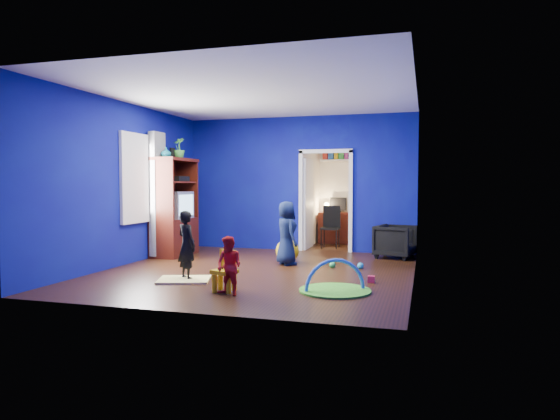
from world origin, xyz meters
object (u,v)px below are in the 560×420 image
(crt_tv, at_px, (176,205))
(toddler_red, at_px, (229,266))
(child_navy, at_px, (286,233))
(study_desk, at_px, (337,228))
(play_mat, at_px, (335,290))
(armchair, at_px, (395,241))
(folding_chair, at_px, (330,228))
(child_black, at_px, (187,245))
(tv_armoire, at_px, (174,207))
(hopper_ball, at_px, (287,251))
(vase, at_px, (166,152))
(kid_chair, at_px, (224,273))

(crt_tv, bearing_deg, toddler_red, -51.97)
(child_navy, height_order, study_desk, child_navy)
(child_navy, bearing_deg, play_mat, 173.04)
(armchair, xyz_separation_m, folding_chair, (-1.50, 1.15, 0.13))
(child_black, relative_size, tv_armoire, 0.53)
(armchair, bearing_deg, hopper_ball, 134.09)
(child_black, xyz_separation_m, crt_tv, (-1.37, 2.23, 0.50))
(crt_tv, xyz_separation_m, study_desk, (2.76, 3.01, -0.65))
(toddler_red, bearing_deg, crt_tv, 147.20)
(toddler_red, xyz_separation_m, tv_armoire, (-2.43, 3.05, 0.60))
(armchair, bearing_deg, child_black, 150.27)
(child_black, relative_size, toddler_red, 1.36)
(vase, bearing_deg, toddler_red, -48.59)
(tv_armoire, xyz_separation_m, kid_chair, (2.28, -2.85, -0.73))
(child_navy, xyz_separation_m, vase, (-2.48, 0.18, 1.49))
(tv_armoire, bearing_deg, kid_chair, -51.39)
(armchair, xyz_separation_m, hopper_ball, (-1.87, -1.12, -0.11))
(hopper_ball, relative_size, folding_chair, 0.47)
(child_black, xyz_separation_m, tv_armoire, (-1.41, 2.23, 0.46))
(hopper_ball, height_order, play_mat, hopper_ball)
(play_mat, bearing_deg, kid_chair, -163.72)
(child_black, relative_size, crt_tv, 1.49)
(child_black, bearing_deg, vase, -20.03)
(toddler_red, bearing_deg, tv_armoire, 147.66)
(child_black, distance_m, child_navy, 2.05)
(toddler_red, relative_size, kid_chair, 1.54)
(study_desk, bearing_deg, folding_chair, -90.00)
(vase, relative_size, play_mat, 0.20)
(child_black, height_order, folding_chair, child_black)
(tv_armoire, bearing_deg, vase, -90.00)
(toddler_red, distance_m, crt_tv, 3.93)
(armchair, distance_m, play_mat, 3.40)
(child_black, height_order, play_mat, child_black)
(child_navy, relative_size, kid_chair, 2.27)
(child_navy, xyz_separation_m, hopper_ball, (-0.05, 0.25, -0.35))
(child_navy, height_order, play_mat, child_navy)
(crt_tv, distance_m, hopper_ball, 2.53)
(vase, xyz_separation_m, study_desk, (2.80, 3.31, -1.68))
(crt_tv, xyz_separation_m, folding_chair, (2.76, 2.05, -0.56))
(armchair, distance_m, study_desk, 2.59)
(hopper_ball, height_order, kid_chair, kid_chair)
(tv_armoire, distance_m, study_desk, 4.15)
(child_black, distance_m, hopper_ball, 2.27)
(armchair, relative_size, tv_armoire, 0.37)
(kid_chair, bearing_deg, armchair, 80.94)
(child_navy, relative_size, toddler_red, 1.48)
(study_desk, bearing_deg, play_mat, -80.57)
(vase, relative_size, study_desk, 0.22)
(tv_armoire, relative_size, hopper_ball, 4.57)
(crt_tv, relative_size, study_desk, 0.80)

